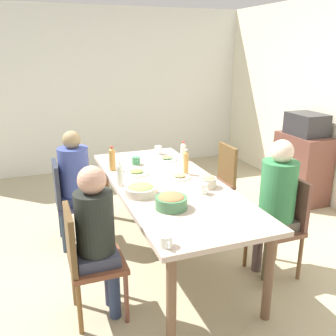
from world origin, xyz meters
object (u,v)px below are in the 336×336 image
at_px(bottle_0, 183,151).
at_px(bottle_3, 112,159).
at_px(chair_0, 86,257).
at_px(chair_2, 283,221).
at_px(plate_2, 180,177).
at_px(bottle_2, 186,163).
at_px(side_cabinet, 301,168).
at_px(plate_0, 137,172).
at_px(person_0, 97,230).
at_px(cup_1, 158,150).
at_px(bowl_2, 171,201).
at_px(bowl_0, 208,181).
at_px(microwave, 306,124).
at_px(person_2, 277,197).
at_px(person_1, 76,178).
at_px(bottle_1, 120,175).
at_px(chair_3, 219,178).
at_px(dining_table, 168,190).
at_px(cup_2, 166,241).
at_px(bowl_1, 141,190).
at_px(plate_1, 167,159).
at_px(cup_0, 204,189).
at_px(chair_1, 68,198).

height_order(bottle_0, bottle_3, bottle_3).
distance_m(chair_0, chair_2, 1.73).
xyz_separation_m(plate_2, bottle_2, (-0.08, 0.10, 0.11)).
relative_size(bottle_3, side_cabinet, 0.28).
height_order(plate_0, plate_2, same).
relative_size(person_0, cup_1, 10.31).
bearing_deg(bowl_2, bowl_0, 123.94).
bearing_deg(microwave, bowl_0, -63.15).
relative_size(person_2, bottle_3, 4.95).
distance_m(bottle_0, microwave, 1.75).
height_order(person_1, bottle_1, person_1).
bearing_deg(chair_2, chair_3, 180.00).
bearing_deg(cup_1, bowl_2, -15.24).
distance_m(dining_table, person_1, 0.98).
distance_m(plate_2, bowl_0, 0.35).
distance_m(bottle_3, side_cabinet, 2.61).
xyz_separation_m(person_1, plate_0, (0.23, 0.58, 0.06)).
height_order(bowl_0, side_cabinet, side_cabinet).
distance_m(bowl_2, side_cabinet, 2.68).
distance_m(dining_table, chair_2, 1.07).
height_order(chair_2, side_cabinet, same).
relative_size(bottle_1, microwave, 0.48).
bearing_deg(plate_2, chair_0, -55.76).
distance_m(dining_table, cup_2, 1.15).
xyz_separation_m(dining_table, chair_2, (0.60, 0.86, -0.19)).
height_order(cup_2, microwave, microwave).
bearing_deg(bowl_2, bottle_3, -168.32).
bearing_deg(cup_2, dining_table, 158.82).
relative_size(person_2, plate_2, 5.91).
bearing_deg(dining_table, bottle_0, 146.72).
xyz_separation_m(bottle_1, side_cabinet, (-0.64, 2.60, -0.43)).
xyz_separation_m(chair_3, bowl_1, (0.78, -1.18, 0.30)).
bearing_deg(side_cabinet, chair_2, -44.48).
bearing_deg(person_2, bottle_0, -164.32).
xyz_separation_m(plate_1, bowl_2, (1.25, -0.43, 0.04)).
distance_m(chair_2, bottle_0, 1.37).
bearing_deg(plate_2, plate_1, 170.98).
relative_size(chair_2, cup_1, 7.70).
height_order(bowl_2, cup_2, bowl_2).
distance_m(dining_table, plate_0, 0.43).
bearing_deg(cup_1, cup_2, -17.74).
distance_m(cup_0, bottle_1, 0.77).
relative_size(person_0, plate_0, 4.86).
bearing_deg(chair_3, bottle_3, -88.50).
bearing_deg(cup_0, bowl_0, 142.25).
relative_size(bowl_1, cup_2, 2.22).
xyz_separation_m(chair_3, bottle_2, (0.42, -0.61, 0.38)).
distance_m(dining_table, chair_1, 1.07).
distance_m(bowl_2, bottle_2, 0.83).
xyz_separation_m(person_1, bowl_0, (0.81, 1.07, 0.11)).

